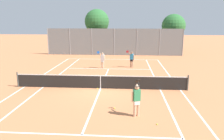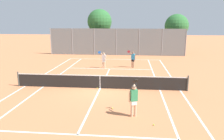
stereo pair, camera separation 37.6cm
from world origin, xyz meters
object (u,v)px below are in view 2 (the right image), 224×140
at_px(player_near_side, 134,99).
at_px(loose_tennis_ball_3, 97,88).
at_px(player_far_left, 104,59).
at_px(tree_behind_left, 100,22).
at_px(loose_tennis_ball_1, 112,108).
at_px(player_far_right, 133,58).
at_px(loose_tennis_ball_0, 154,125).
at_px(tennis_net, 100,81).
at_px(tree_behind_right, 177,27).
at_px(loose_tennis_ball_2, 104,81).

distance_m(player_near_side, loose_tennis_ball_3, 5.04).
bearing_deg(player_near_side, player_far_left, 104.94).
xyz_separation_m(player_near_side, tree_behind_left, (-4.92, 22.41, 3.47)).
bearing_deg(loose_tennis_ball_1, player_far_right, 84.30).
distance_m(player_far_right, tree_behind_left, 12.30).
height_order(player_near_side, player_far_left, same).
bearing_deg(loose_tennis_ball_1, loose_tennis_ball_0, -40.63).
xyz_separation_m(tennis_net, loose_tennis_ball_0, (3.23, -5.26, -0.48)).
relative_size(loose_tennis_ball_0, tree_behind_left, 0.01).
distance_m(loose_tennis_ball_0, tree_behind_right, 24.70).
height_order(tennis_net, tree_behind_right, tree_behind_right).
xyz_separation_m(player_near_side, tree_behind_right, (6.22, 22.94, 2.88)).
xyz_separation_m(loose_tennis_ball_1, loose_tennis_ball_3, (-1.39, 3.41, 0.00)).
xyz_separation_m(player_near_side, loose_tennis_ball_2, (-2.28, 6.10, -0.89)).
xyz_separation_m(tennis_net, player_far_right, (2.27, 7.30, 0.42)).
distance_m(player_near_side, tree_behind_right, 23.94).
bearing_deg(tree_behind_left, loose_tennis_ball_2, -80.81).
height_order(player_near_side, loose_tennis_ball_1, player_near_side).
relative_size(player_far_left, loose_tennis_ball_2, 26.88).
relative_size(tennis_net, loose_tennis_ball_2, 181.82).
bearing_deg(loose_tennis_ball_0, player_near_side, 135.68).
distance_m(loose_tennis_ball_1, tree_behind_left, 22.31).
height_order(loose_tennis_ball_3, tree_behind_right, tree_behind_right).
bearing_deg(loose_tennis_ball_3, loose_tennis_ball_0, -56.42).
bearing_deg(player_far_left, tree_behind_left, 99.86).
relative_size(tennis_net, tree_behind_left, 1.90).
bearing_deg(loose_tennis_ball_2, tree_behind_left, 99.19).
xyz_separation_m(tennis_net, tree_behind_right, (8.54, 18.57, 3.30)).
distance_m(player_far_left, loose_tennis_ball_3, 6.83).
relative_size(player_far_left, tree_behind_right, 0.32).
bearing_deg(tree_behind_right, player_far_left, -127.57).
height_order(loose_tennis_ball_2, tree_behind_right, tree_behind_right).
bearing_deg(loose_tennis_ball_2, tennis_net, -91.23).
relative_size(player_near_side, loose_tennis_ball_3, 26.88).
distance_m(player_far_right, tree_behind_right, 13.22).
xyz_separation_m(loose_tennis_ball_0, loose_tennis_ball_3, (-3.43, 5.17, 0.00)).
bearing_deg(loose_tennis_ball_2, loose_tennis_ball_0, -65.44).
xyz_separation_m(player_far_right, tree_behind_right, (6.27, 11.27, 2.88)).
bearing_deg(loose_tennis_ball_2, tree_behind_right, 63.21).
bearing_deg(loose_tennis_ball_3, loose_tennis_ball_2, 82.68).
xyz_separation_m(tennis_net, loose_tennis_ball_1, (1.19, -3.51, -0.48)).
bearing_deg(tree_behind_right, player_near_side, -105.17).
distance_m(tennis_net, player_far_right, 7.65).
distance_m(tennis_net, player_near_side, 4.96).
xyz_separation_m(player_near_side, player_far_right, (-0.05, 11.67, 0.00)).
bearing_deg(tree_behind_right, loose_tennis_ball_1, -108.41).
xyz_separation_m(loose_tennis_ball_2, loose_tennis_ball_3, (-0.23, -1.83, 0.00)).
bearing_deg(tree_behind_left, player_far_left, -80.14).
bearing_deg(loose_tennis_ball_1, player_near_side, -37.31).
bearing_deg(loose_tennis_ball_0, tree_behind_left, 104.06).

